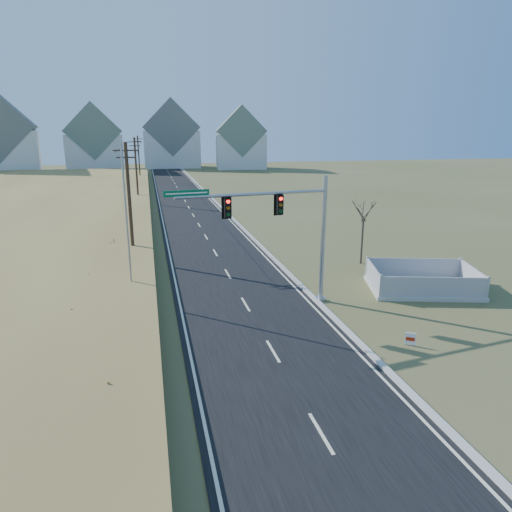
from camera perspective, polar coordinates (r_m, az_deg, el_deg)
The scene contains 15 objects.
ground at distance 22.96m, azimuth 0.80°, elevation -9.73°, with size 260.00×260.00×0.00m, color #4C5027.
road at distance 71.02m, azimuth -9.13°, elevation 7.24°, with size 8.00×180.00×0.06m, color black.
curb at distance 71.43m, azimuth -5.79°, elevation 7.45°, with size 0.30×180.00×0.18m, color #B2AFA8.
utility_pole_near at distance 35.56m, azimuth -15.53°, elevation 6.60°, with size 1.80×0.26×9.00m.
utility_pole_mid at distance 65.39m, azimuth -14.73°, elevation 10.37°, with size 1.80×0.26×9.00m.
utility_pole_far at distance 95.32m, azimuth -14.43°, elevation 11.77°, with size 1.80×0.26×9.00m.
condo_nw at distance 124.62m, azimuth -29.36°, elevation 12.44°, with size 17.69×13.38×19.05m.
condo_nnw at distance 128.86m, azimuth -19.57°, elevation 13.18°, with size 14.93×11.17×17.03m.
condo_n at distance 132.38m, azimuth -10.54°, elevation 14.10°, with size 15.27×10.20×18.54m.
condo_ne at distance 126.72m, azimuth -1.93°, elevation 13.95°, with size 14.12×10.51×16.52m.
traffic_signal_mast at distance 25.41m, azimuth 4.71°, elevation 3.44°, with size 9.21×1.52×7.38m.
fence_enclosure at distance 30.87m, azimuth 20.03°, elevation -3.45°, with size 7.46×6.03×1.49m.
open_sign at distance 22.88m, azimuth 18.73°, elevation -9.79°, with size 0.44×0.30×0.61m.
flagpole at distance 26.96m, azimuth -15.67°, elevation 1.68°, with size 0.41×0.41×9.10m.
bare_tree at distance 34.81m, azimuth 13.35°, elevation 5.69°, with size 1.95×1.95×5.16m.
Camera 1 is at (-5.09, -20.18, 9.69)m, focal length 32.00 mm.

